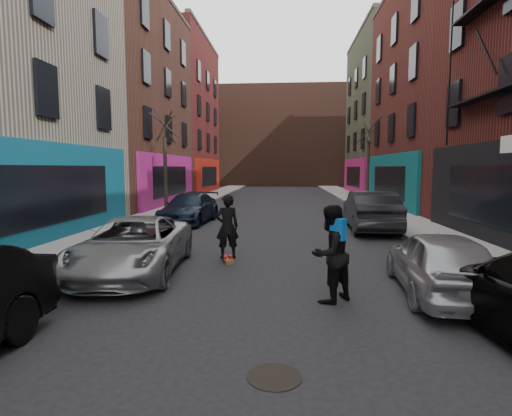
% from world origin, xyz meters
% --- Properties ---
extents(ground, '(160.00, 160.00, 0.00)m').
position_xyz_m(ground, '(0.00, 0.00, 0.00)').
color(ground, black).
rests_on(ground, ground).
extents(sidewalk_left, '(2.50, 84.00, 0.13)m').
position_xyz_m(sidewalk_left, '(-6.25, 30.00, 0.07)').
color(sidewalk_left, gray).
rests_on(sidewalk_left, ground).
extents(sidewalk_right, '(2.50, 84.00, 0.13)m').
position_xyz_m(sidewalk_right, '(6.25, 30.00, 0.07)').
color(sidewalk_right, gray).
rests_on(sidewalk_right, ground).
extents(buildings_left, '(12.00, 56.00, 16.50)m').
position_xyz_m(buildings_left, '(-13.50, 16.00, 8.25)').
color(buildings_left, '#5B1C1A').
rests_on(buildings_left, ground).
extents(building_far, '(40.00, 10.00, 14.00)m').
position_xyz_m(building_far, '(0.00, 56.00, 7.00)').
color(building_far, '#47281E').
rests_on(building_far, ground).
extents(tree_left_far, '(2.00, 2.00, 6.50)m').
position_xyz_m(tree_left_far, '(-6.20, 18.00, 3.38)').
color(tree_left_far, black).
rests_on(tree_left_far, sidewalk_left).
extents(tree_right_far, '(2.00, 2.00, 6.80)m').
position_xyz_m(tree_right_far, '(6.20, 24.00, 3.53)').
color(tree_right_far, black).
rests_on(tree_right_far, sidewalk_right).
extents(parked_left_far, '(2.69, 5.13, 1.38)m').
position_xyz_m(parked_left_far, '(-3.20, 5.46, 0.69)').
color(parked_left_far, gray).
rests_on(parked_left_far, ground).
extents(parked_left_end, '(2.30, 4.95, 1.40)m').
position_xyz_m(parked_left_end, '(-3.98, 14.42, 0.70)').
color(parked_left_end, black).
rests_on(parked_left_end, ground).
extents(parked_right_far, '(1.93, 4.13, 1.37)m').
position_xyz_m(parked_right_far, '(3.75, 4.22, 0.68)').
color(parked_right_far, '#999CA2').
rests_on(parked_right_far, ground).
extents(parked_right_end, '(1.95, 5.10, 1.66)m').
position_xyz_m(parked_right_end, '(4.10, 12.78, 0.83)').
color(parked_right_end, black).
rests_on(parked_right_end, ground).
extents(skateboard, '(0.47, 0.83, 0.10)m').
position_xyz_m(skateboard, '(-1.04, 6.79, 0.05)').
color(skateboard, brown).
rests_on(skateboard, ground).
extents(skateboarder, '(0.76, 0.62, 1.79)m').
position_xyz_m(skateboarder, '(-1.04, 6.79, 0.99)').
color(skateboarder, black).
rests_on(skateboarder, skateboard).
extents(pedestrian, '(1.17, 1.16, 1.91)m').
position_xyz_m(pedestrian, '(1.45, 3.63, 0.96)').
color(pedestrian, black).
rests_on(pedestrian, ground).
extents(manhole, '(0.89, 0.89, 0.01)m').
position_xyz_m(manhole, '(0.45, 0.70, 0.01)').
color(manhole, black).
rests_on(manhole, ground).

